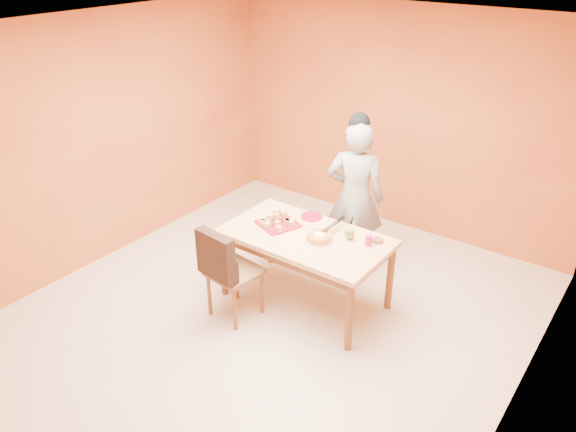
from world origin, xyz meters
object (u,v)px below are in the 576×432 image
Objects in this scene: sponge_cake at (319,237)px; magenta_glass at (368,240)px; dining_chair at (233,270)px; dining_table at (306,244)px; red_dinner_plate at (312,217)px; pastry_platter at (278,224)px; checker_tin at (378,240)px; egg_ornament at (349,233)px; person at (355,197)px.

magenta_glass is at bearing 26.55° from sponge_cake.
dining_chair is 0.88m from sponge_cake.
dining_table is 7.13× the size of red_dinner_plate.
pastry_platter is at bearing 88.95° from dining_chair.
dining_table is at bearing -154.46° from checker_tin.
pastry_platter is 2.80× the size of egg_ornament.
person is at bearing 78.47° from dining_chair.
dining_table is 0.75m from dining_chair.
dining_chair is at bearing -125.11° from dining_table.
person is 0.86m from magenta_glass.
dining_table is 0.88m from person.
pastry_platter is at bearing -169.32° from magenta_glass.
checker_tin reaches higher than red_dinner_plate.
checker_tin is at bearing -3.93° from red_dinner_plate.
checker_tin is at bearing 25.54° from dining_table.
red_dinner_plate is 1.77× the size of egg_ornament.
magenta_glass is (1.00, 0.79, 0.30)m from dining_chair.
dining_table is at bearing -161.87° from magenta_glass.
pastry_platter is 1.00m from checker_tin.
pastry_platter is at bearing -163.76° from checker_tin.
dining_table is 0.94× the size of person.
egg_ornament reaches higher than pastry_platter.
egg_ornament is at bearing -177.39° from magenta_glass.
magenta_glass is (0.20, 0.01, -0.01)m from egg_ornament.
egg_ornament is at bearing -154.36° from checker_tin.
person reaches higher than red_dinner_plate.
pastry_platter is (0.08, 0.61, 0.26)m from dining_chair.
red_dinner_plate is at bearing 46.06° from person.
dining_table is 12.62× the size of egg_ornament.
sponge_cake reaches higher than dining_table.
dining_chair is 9.82× the size of magenta_glass.
dining_chair is at bearing -142.89° from egg_ornament.
person is 0.93m from pastry_platter.
person reaches higher than dining_table.
red_dinner_plate is (0.18, 0.33, -0.00)m from pastry_platter.
dining_chair is at bearing -139.30° from checker_tin.
egg_ornament is at bearing 42.90° from sponge_cake.
pastry_platter is (-0.39, -0.85, -0.08)m from person.
pastry_platter is at bearing 176.48° from sponge_cake.
dining_table is 15.39× the size of checker_tin.
red_dinner_plate is (-0.21, -0.51, -0.08)m from person.
egg_ornament is (0.21, 0.20, 0.02)m from sponge_cake.
egg_ornament reaches higher than checker_tin.
sponge_cake is 0.55m from checker_tin.
egg_ornament is at bearing 94.64° from person.
dining_table is 0.45m from egg_ornament.
person is 13.39× the size of egg_ornament.
egg_ornament is (0.72, 0.16, 0.05)m from pastry_platter.
person is at bearing 65.47° from pastry_platter.
magenta_glass is at bearing -12.18° from red_dinner_plate.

